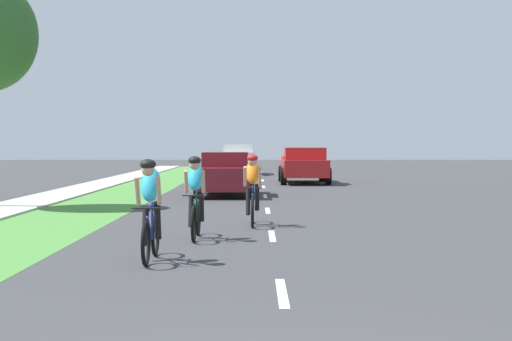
# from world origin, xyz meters

# --- Properties ---
(ground_plane) EXTENTS (120.00, 120.00, 0.00)m
(ground_plane) POSITION_xyz_m (0.00, 20.00, 0.00)
(ground_plane) COLOR #38383A
(grass_verge) EXTENTS (2.70, 70.00, 0.01)m
(grass_verge) POSITION_xyz_m (-5.00, 20.00, 0.00)
(grass_verge) COLOR #478438
(grass_verge) RESTS_ON ground_plane
(sidewalk_concrete) EXTENTS (1.71, 70.00, 0.10)m
(sidewalk_concrete) POSITION_xyz_m (-7.20, 20.00, 0.00)
(sidewalk_concrete) COLOR #B2ADA3
(sidewalk_concrete) RESTS_ON ground_plane
(lane_markings_center) EXTENTS (0.12, 52.20, 0.01)m
(lane_markings_center) POSITION_xyz_m (0.00, 24.00, 0.00)
(lane_markings_center) COLOR white
(lane_markings_center) RESTS_ON ground_plane
(cyclist_lead) EXTENTS (0.42, 1.72, 1.58)m
(cyclist_lead) POSITION_xyz_m (-1.94, 6.84, 0.81)
(cyclist_lead) COLOR black
(cyclist_lead) RESTS_ON ground_plane
(cyclist_trailing) EXTENTS (0.42, 1.72, 1.58)m
(cyclist_trailing) POSITION_xyz_m (-1.46, 9.52, 0.81)
(cyclist_trailing) COLOR black
(cyclist_trailing) RESTS_ON ground_plane
(cyclist_distant) EXTENTS (0.42, 1.72, 1.58)m
(cyclist_distant) POSITION_xyz_m (-0.39, 11.89, 0.81)
(cyclist_distant) COLOR black
(cyclist_distant) RESTS_ON ground_plane
(sedan_maroon) EXTENTS (1.98, 4.30, 1.52)m
(sedan_maroon) POSITION_xyz_m (-1.38, 21.48, 0.77)
(sedan_maroon) COLOR maroon
(sedan_maroon) RESTS_ON ground_plane
(pickup_red) EXTENTS (2.22, 5.10, 1.64)m
(pickup_red) POSITION_xyz_m (1.88, 29.78, 0.83)
(pickup_red) COLOR red
(pickup_red) RESTS_ON ground_plane
(suv_white) EXTENTS (2.15, 4.70, 1.79)m
(suv_white) POSITION_xyz_m (-1.35, 39.83, 0.95)
(suv_white) COLOR silver
(suv_white) RESTS_ON ground_plane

